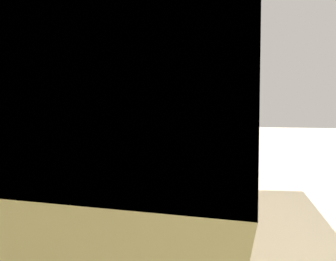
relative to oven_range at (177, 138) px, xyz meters
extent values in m
plane|color=beige|center=(-1.44, -1.21, -0.46)|extent=(6.12, 6.12, 0.00)
cube|color=beige|center=(-1.44, 0.38, 0.86)|extent=(3.94, 0.12, 2.63)
cube|color=beige|center=(-1.83, 0.01, -0.03)|extent=(3.02, 0.62, 0.87)
cube|color=#BCB49B|center=(-1.83, 0.01, 0.42)|extent=(3.05, 0.65, 0.02)
cube|color=#332819|center=(-1.61, -0.31, -0.03)|extent=(0.01, 0.01, 0.80)
cube|color=#332819|center=(-1.18, -0.31, -0.03)|extent=(0.01, 0.01, 0.80)
cube|color=#332819|center=(-0.75, -0.31, -0.03)|extent=(0.01, 0.01, 0.80)
cube|color=beige|center=(-1.83, 0.15, 1.37)|extent=(2.41, 0.34, 0.63)
cube|color=#997A4C|center=(-2.61, 0.31, 0.85)|extent=(0.55, 0.02, 0.70)
cube|color=white|center=(-2.61, 0.31, 0.85)|extent=(0.49, 0.01, 0.64)
cube|color=#B7BABF|center=(0.00, 0.00, -0.02)|extent=(0.61, 0.64, 0.89)
cube|color=black|center=(0.00, -0.33, -0.06)|extent=(0.48, 0.01, 0.49)
cube|color=black|center=(0.00, 0.00, 0.44)|extent=(0.58, 0.61, 0.02)
cube|color=#B7BABF|center=(0.00, 0.30, 0.52)|extent=(0.58, 0.04, 0.18)
cylinder|color=#38383D|center=(-0.13, -0.12, 0.46)|extent=(0.11, 0.11, 0.01)
cylinder|color=#38383D|center=(0.13, -0.12, 0.46)|extent=(0.11, 0.11, 0.01)
cylinder|color=#38383D|center=(-0.13, 0.11, 0.46)|extent=(0.11, 0.11, 0.01)
cylinder|color=#38383D|center=(0.13, 0.11, 0.46)|extent=(0.11, 0.11, 0.01)
cube|color=white|center=(-1.88, 0.03, 0.59)|extent=(0.53, 0.39, 0.32)
cube|color=black|center=(-1.93, -0.17, 0.59)|extent=(0.33, 0.01, 0.23)
cube|color=#2D2D33|center=(-1.67, -0.17, 0.59)|extent=(0.10, 0.01, 0.23)
cylinder|color=gold|center=(-1.27, -0.10, 0.46)|extent=(0.16, 0.16, 0.05)
cylinder|color=gold|center=(-1.27, -0.10, 0.47)|extent=(0.13, 0.13, 0.03)
cylinder|color=#B7BABF|center=(-0.55, -0.10, 0.51)|extent=(0.13, 0.13, 0.17)
cylinder|color=black|center=(-0.55, -0.10, 0.61)|extent=(0.03, 0.03, 0.02)
cylinder|color=#B7BABF|center=(-0.48, -0.10, 0.55)|extent=(0.08, 0.02, 0.05)
camera|label=1|loc=(-3.11, 0.02, 1.47)|focal=24.13mm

